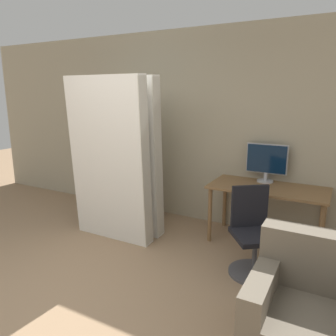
% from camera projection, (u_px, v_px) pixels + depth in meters
% --- Properties ---
extents(ground_plane, '(16.00, 16.00, 0.00)m').
position_uv_depth(ground_plane, '(41.00, 330.00, 2.60)').
color(ground_plane, '#937556').
extents(wall_back, '(8.00, 0.06, 2.70)m').
position_uv_depth(wall_back, '(191.00, 128.00, 4.70)').
color(wall_back, tan).
rests_on(wall_back, ground).
extents(desk, '(1.38, 0.68, 0.73)m').
position_uv_depth(desk, '(268.00, 194.00, 3.98)').
color(desk, brown).
rests_on(desk, ground).
extents(monitor, '(0.51, 0.20, 0.49)m').
position_uv_depth(monitor, '(266.00, 161.00, 4.13)').
color(monitor, '#B7B7BC').
rests_on(monitor, desk).
extents(office_chair, '(0.62, 0.62, 0.90)m').
position_uv_depth(office_chair, '(253.00, 240.00, 3.38)').
color(office_chair, '#4C4C51').
rests_on(office_chair, ground).
extents(bookshelf, '(0.83, 0.31, 1.64)m').
position_uv_depth(bookshelf, '(120.00, 160.00, 5.24)').
color(bookshelf, beige).
rests_on(bookshelf, ground).
extents(mattress_near, '(1.08, 0.28, 2.05)m').
position_uv_depth(mattress_near, '(110.00, 161.00, 4.03)').
color(mattress_near, silver).
rests_on(mattress_near, ground).
extents(mattress_far, '(1.08, 0.27, 2.05)m').
position_uv_depth(mattress_far, '(124.00, 157.00, 4.28)').
color(mattress_far, silver).
rests_on(mattress_far, ground).
extents(armchair, '(0.85, 0.80, 0.85)m').
position_uv_depth(armchair, '(313.00, 316.00, 2.29)').
color(armchair, '#665B4C').
rests_on(armchair, ground).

